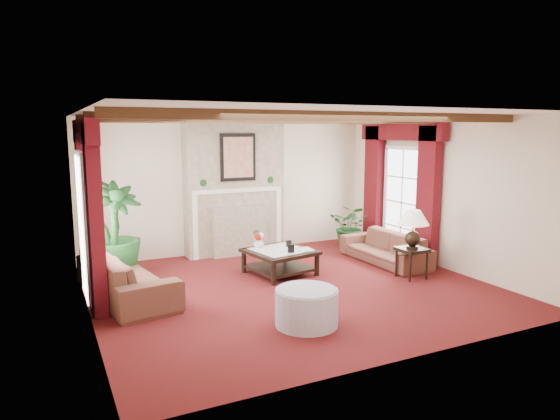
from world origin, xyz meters
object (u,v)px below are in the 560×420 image
potted_palm (114,253)px  side_table (411,263)px  sofa_left (126,268)px  coffee_table (280,262)px  sofa_right (385,243)px  ottoman (307,307)px

potted_palm → side_table: (4.52, -2.06, -0.20)m
potted_palm → side_table: size_ratio=3.56×
sofa_left → coffee_table: bearing=-97.0°
sofa_right → ottoman: 3.48m
sofa_right → potted_palm: 4.85m
sofa_left → ottoman: bearing=-147.4°
sofa_left → potted_palm: size_ratio=1.27×
coffee_table → ottoman: ottoman is taller
coffee_table → ottoman: bearing=-117.8°
side_table → ottoman: (-2.59, -1.05, -0.02)m
sofa_left → potted_palm: 0.98m
potted_palm → ottoman: size_ratio=2.30×
sofa_left → side_table: sofa_left is taller
sofa_left → potted_palm: potted_palm is taller
sofa_right → coffee_table: bearing=-95.8°
sofa_left → sofa_right: 4.70m
ottoman → coffee_table: bearing=72.7°
sofa_left → coffee_table: 2.60m
side_table → coffee_table: bearing=148.3°
side_table → sofa_right: bearing=78.0°
coffee_table → ottoman: (-0.69, -2.22, 0.02)m
potted_palm → ottoman: bearing=-58.2°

